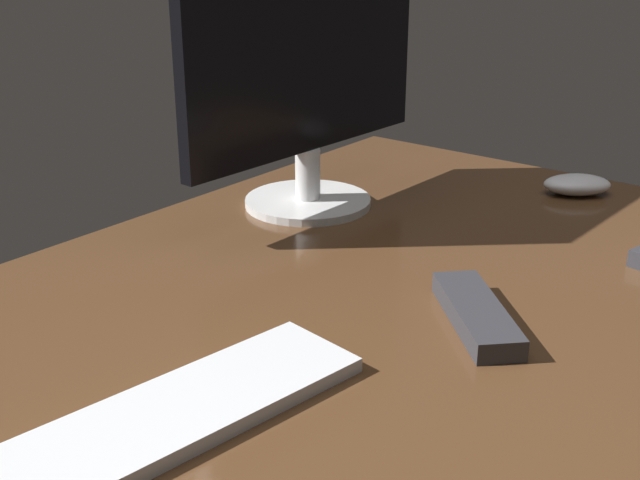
{
  "coord_description": "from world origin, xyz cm",
  "views": [
    {
      "loc": [
        -68.35,
        -52.54,
        44.6
      ],
      "look_at": [
        4.25,
        4.67,
        8.0
      ],
      "focal_mm": 45.61,
      "sensor_mm": 36.0,
      "label": 1
    }
  ],
  "objects": [
    {
      "name": "desk",
      "position": [
        0.0,
        0.0,
        1.0
      ],
      "size": [
        140.0,
        84.0,
        2.0
      ],
      "primitive_type": "cube",
      "color": "#4C301C",
      "rests_on": "ground"
    },
    {
      "name": "monitor",
      "position": [
        26.84,
        24.92,
        24.91
      ],
      "size": [
        49.5,
        20.04,
        43.71
      ],
      "rotation": [
        0.0,
        0.0,
        -0.04
      ],
      "color": "silver",
      "rests_on": "desk"
    },
    {
      "name": "keyboard",
      "position": [
        -27.9,
        -3.37,
        2.77
      ],
      "size": [
        39.8,
        16.66,
        1.53
      ],
      "primitive_type": "cube",
      "rotation": [
        0.0,
        0.0,
        -0.15
      ],
      "color": "silver",
      "rests_on": "desk"
    },
    {
      "name": "computer_mouse",
      "position": [
        58.78,
        -6.57,
        3.67
      ],
      "size": [
        12.33,
        12.86,
        3.34
      ],
      "primitive_type": "ellipsoid",
      "rotation": [
        0.0,
        0.0,
        -0.87
      ],
      "color": "silver",
      "rests_on": "desk"
    },
    {
      "name": "tv_remote",
      "position": [
        6.84,
        -15.69,
        3.24
      ],
      "size": [
        16.81,
        16.88,
        2.48
      ],
      "primitive_type": "cube",
      "rotation": [
        0.0,
        0.0,
        0.79
      ],
      "color": "#2D2D33",
      "rests_on": "desk"
    }
  ]
}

